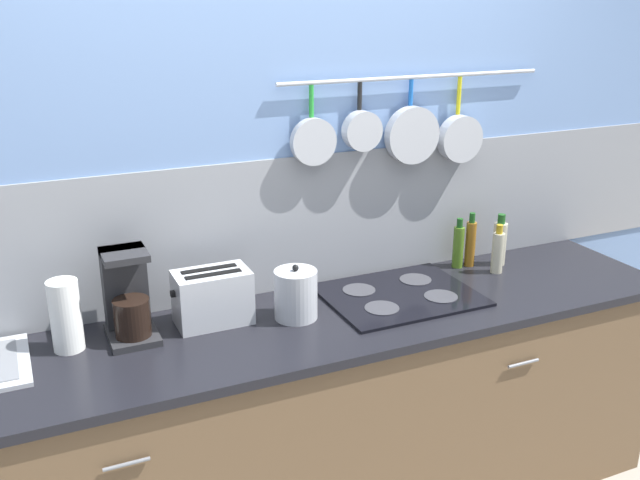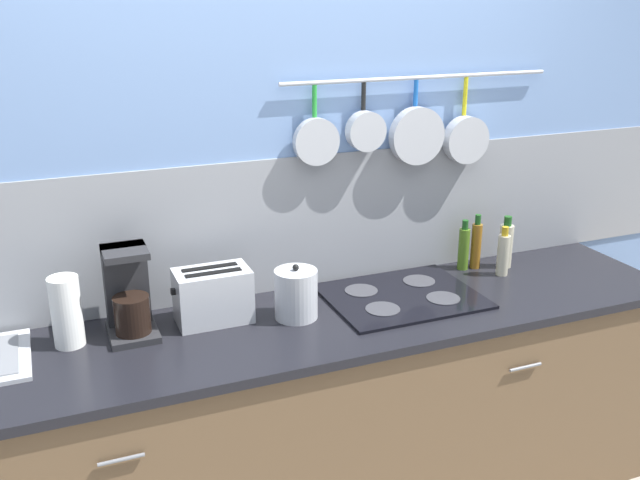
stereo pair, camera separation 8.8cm
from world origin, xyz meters
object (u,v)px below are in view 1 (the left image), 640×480
object	(u,v)px
toaster	(213,297)
bottle_olive_oil	(499,242)
coffee_maker	(128,300)
paper_towel_roll	(66,316)
bottle_vinegar	(470,243)
kettle	(296,294)
bottle_hot_sauce	(458,246)
bottle_sesame_oil	(498,251)

from	to	relation	value
toaster	bottle_olive_oil	xyz separation A→B (m)	(1.32, 0.05, 0.00)
coffee_maker	bottle_olive_oil	world-z (taller)	coffee_maker
coffee_maker	toaster	xyz separation A→B (m)	(0.29, -0.03, -0.03)
paper_towel_roll	bottle_vinegar	distance (m)	1.70
toaster	kettle	xyz separation A→B (m)	(0.29, -0.09, -0.01)
toaster	bottle_vinegar	distance (m)	1.19
bottle_hot_sauce	bottle_sesame_oil	world-z (taller)	bottle_hot_sauce
coffee_maker	bottle_sesame_oil	distance (m)	1.55
toaster	bottle_hot_sauce	distance (m)	1.14
bottle_hot_sauce	coffee_maker	bearing A→B (deg)	-177.11
paper_towel_roll	toaster	xyz separation A→B (m)	(0.50, -0.00, -0.02)
paper_towel_roll	coffee_maker	xyz separation A→B (m)	(0.21, 0.03, 0.01)
kettle	bottle_vinegar	bearing A→B (deg)	11.12
kettle	bottle_sesame_oil	world-z (taller)	bottle_sesame_oil
bottle_hot_sauce	bottle_vinegar	world-z (taller)	bottle_vinegar
paper_towel_roll	bottle_sesame_oil	world-z (taller)	paper_towel_roll
bottle_sesame_oil	paper_towel_roll	bearing A→B (deg)	179.22
paper_towel_roll	bottle_sesame_oil	distance (m)	1.76
paper_towel_roll	bottle_sesame_oil	bearing A→B (deg)	-0.78
bottle_olive_oil	bottle_sesame_oil	bearing A→B (deg)	-131.66
bottle_hot_sauce	bottle_olive_oil	world-z (taller)	bottle_olive_oil
coffee_maker	bottle_hot_sauce	distance (m)	1.43
kettle	coffee_maker	bearing A→B (deg)	169.14
paper_towel_roll	bottle_hot_sauce	bearing A→B (deg)	3.42
toaster	bottle_vinegar	world-z (taller)	bottle_vinegar
coffee_maker	bottle_vinegar	distance (m)	1.49
bottle_sesame_oil	bottle_olive_oil	size ratio (longest dim) A/B	0.93
toaster	paper_towel_roll	bearing A→B (deg)	179.99
coffee_maker	kettle	bearing A→B (deg)	-10.86
paper_towel_roll	toaster	bearing A→B (deg)	-0.01
bottle_vinegar	bottle_olive_oil	world-z (taller)	bottle_vinegar
toaster	kettle	bearing A→B (deg)	-16.58
bottle_sesame_oil	bottle_olive_oil	xyz separation A→B (m)	(0.07, 0.08, 0.01)
bottle_sesame_oil	bottle_vinegar	bearing A→B (deg)	117.58
bottle_vinegar	paper_towel_roll	bearing A→B (deg)	-176.95
coffee_maker	bottle_hot_sauce	bearing A→B (deg)	2.89
toaster	bottle_vinegar	xyz separation A→B (m)	(1.19, 0.09, 0.01)
bottle_sesame_oil	toaster	bearing A→B (deg)	178.91
coffee_maker	bottle_olive_oil	size ratio (longest dim) A/B	1.37
toaster	bottle_hot_sauce	size ratio (longest dim) A/B	1.28
bottle_sesame_oil	coffee_maker	bearing A→B (deg)	178.17
paper_towel_roll	bottle_vinegar	world-z (taller)	paper_towel_roll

